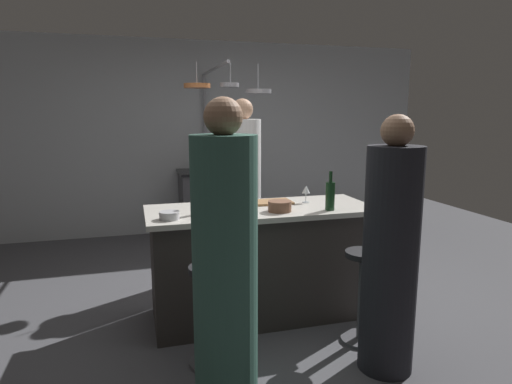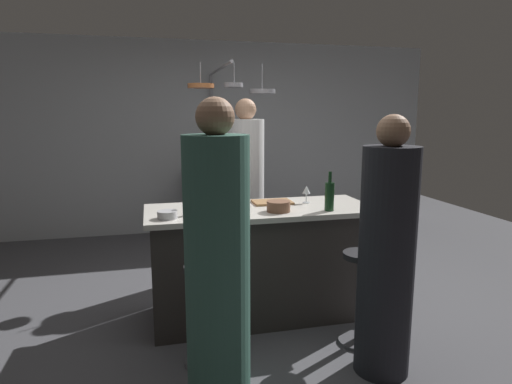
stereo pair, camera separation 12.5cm
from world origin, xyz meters
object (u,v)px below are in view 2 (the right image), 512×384
(bar_stool_right, at_px, (360,294))
(mixing_bowl_ceramic, at_px, (215,203))
(wine_bottle_rose, at_px, (244,189))
(wine_bottle_red, at_px, (329,196))
(chef, at_px, (246,193))
(guest_right, at_px, (386,258))
(pepper_mill, at_px, (195,200))
(mixing_bowl_steel, at_px, (167,215))
(wine_glass_by_chef, at_px, (226,191))
(guest_left, at_px, (217,266))
(wine_glass_near_left_guest, at_px, (306,191))
(stove_range, at_px, (216,203))
(mixing_bowl_wooden, at_px, (278,206))
(bar_stool_left, at_px, (205,310))
(wine_bottle_dark, at_px, (220,200))
(cutting_board, at_px, (272,202))

(bar_stool_right, height_order, mixing_bowl_ceramic, mixing_bowl_ceramic)
(wine_bottle_rose, height_order, wine_bottle_red, wine_bottle_rose)
(chef, xyz_separation_m, guest_right, (0.44, -2.03, -0.07))
(bar_stool_right, height_order, pepper_mill, pepper_mill)
(wine_bottle_rose, xyz_separation_m, mixing_bowl_steel, (-0.63, -0.34, -0.10))
(pepper_mill, distance_m, mixing_bowl_ceramic, 0.26)
(wine_glass_by_chef, relative_size, mixing_bowl_steel, 1.02)
(guest_left, height_order, mixing_bowl_ceramic, guest_left)
(bar_stool_right, height_order, wine_glass_near_left_guest, wine_glass_near_left_guest)
(stove_range, bearing_deg, wine_bottle_rose, -92.50)
(stove_range, xyz_separation_m, chef, (0.12, -1.38, 0.38))
(mixing_bowl_ceramic, bearing_deg, mixing_bowl_wooden, -28.14)
(wine_bottle_red, distance_m, mixing_bowl_steel, 1.22)
(guest_right, bearing_deg, mixing_bowl_steel, 149.28)
(guest_left, bearing_deg, bar_stool_left, 95.26)
(pepper_mill, bearing_deg, mixing_bowl_ceramic, 45.39)
(mixing_bowl_steel, bearing_deg, guest_right, -30.72)
(guest_right, height_order, wine_bottle_dark, guest_right)
(mixing_bowl_wooden, bearing_deg, stove_range, 92.14)
(guest_left, relative_size, wine_bottle_red, 5.70)
(cutting_board, xyz_separation_m, wine_bottle_red, (0.35, -0.38, 0.11))
(stove_range, height_order, guest_left, guest_left)
(wine_bottle_red, height_order, mixing_bowl_ceramic, wine_bottle_red)
(bar_stool_right, height_order, bar_stool_left, same)
(stove_range, xyz_separation_m, guest_left, (-0.50, -3.43, 0.35))
(bar_stool_left, height_order, mixing_bowl_ceramic, mixing_bowl_ceramic)
(wine_bottle_red, bearing_deg, wine_glass_by_chef, 147.80)
(wine_bottle_dark, distance_m, wine_glass_by_chef, 0.51)
(bar_stool_right, xyz_separation_m, guest_right, (-0.01, -0.34, 0.38))
(wine_glass_by_chef, distance_m, mixing_bowl_steel, 0.66)
(guest_right, relative_size, mixing_bowl_steel, 11.45)
(wine_bottle_dark, bearing_deg, wine_bottle_rose, 57.04)
(stove_range, height_order, cutting_board, cutting_board)
(mixing_bowl_wooden, bearing_deg, bar_stool_left, -144.35)
(pepper_mill, distance_m, wine_glass_by_chef, 0.44)
(mixing_bowl_wooden, bearing_deg, mixing_bowl_steel, -178.15)
(cutting_board, relative_size, pepper_mill, 1.52)
(wine_bottle_rose, relative_size, mixing_bowl_wooden, 1.87)
(bar_stool_right, xyz_separation_m, wine_glass_by_chef, (-0.81, 0.85, 0.63))
(cutting_board, relative_size, wine_glass_by_chef, 2.19)
(chef, bearing_deg, wine_bottle_red, -74.09)
(stove_range, bearing_deg, wine_glass_by_chef, -96.18)
(guest_right, xyz_separation_m, wine_bottle_rose, (-0.66, 1.11, 0.27))
(mixing_bowl_wooden, bearing_deg, guest_left, -126.26)
(guest_right, relative_size, wine_glass_by_chef, 11.19)
(bar_stool_right, relative_size, wine_glass_near_left_guest, 4.66)
(chef, relative_size, pepper_mill, 8.50)
(chef, bearing_deg, cutting_board, -88.58)
(stove_range, xyz_separation_m, bar_stool_left, (-0.53, -3.07, -0.07))
(cutting_board, bearing_deg, wine_bottle_red, -47.46)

